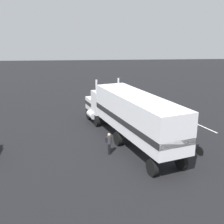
# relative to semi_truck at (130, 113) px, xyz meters

# --- Properties ---
(ground_plane) EXTENTS (120.00, 120.00, 0.00)m
(ground_plane) POSITION_rel_semi_truck_xyz_m (6.38, 1.78, -2.52)
(ground_plane) COLOR black
(lane_stripe_near) EXTENTS (4.28, 1.34, 0.01)m
(lane_stripe_near) POSITION_rel_semi_truck_xyz_m (4.14, -1.72, -2.52)
(lane_stripe_near) COLOR silver
(lane_stripe_near) RESTS_ON ground_plane
(lane_stripe_mid) EXTENTS (4.20, 1.63, 0.01)m
(lane_stripe_mid) POSITION_rel_semi_truck_xyz_m (7.07, -4.40, -2.52)
(lane_stripe_mid) COLOR silver
(lane_stripe_mid) RESTS_ON ground_plane
(lane_stripe_far) EXTENTS (4.22, 1.57, 0.01)m
(lane_stripe_far) POSITION_rel_semi_truck_xyz_m (3.54, -7.42, -2.52)
(lane_stripe_far) COLOR silver
(lane_stripe_far) RESTS_ON ground_plane
(semi_truck) EXTENTS (14.21, 6.89, 4.50)m
(semi_truck) POSITION_rel_semi_truck_xyz_m (0.00, 0.00, 0.00)
(semi_truck) COLOR white
(semi_truck) RESTS_ON ground_plane
(person_bystander) EXTENTS (0.34, 0.46, 1.63)m
(person_bystander) POSITION_rel_semi_truck_xyz_m (-2.04, 1.83, -1.63)
(person_bystander) COLOR black
(person_bystander) RESTS_ON ground_plane
(motorcycle) EXTENTS (1.89, 1.13, 1.12)m
(motorcycle) POSITION_rel_semi_truck_xyz_m (-2.15, -4.40, -2.04)
(motorcycle) COLOR black
(motorcycle) RESTS_ON ground_plane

